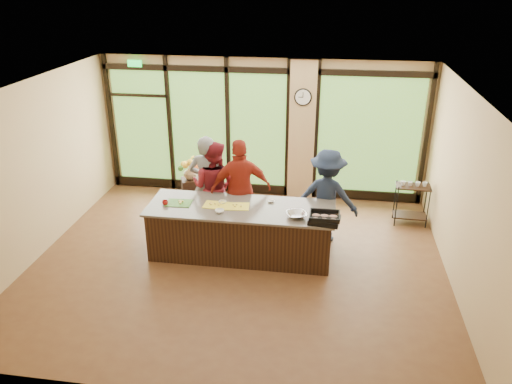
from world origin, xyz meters
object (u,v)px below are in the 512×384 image
(cook_left, at_px, (207,184))
(roasting_pan, at_px, (324,220))
(cook_right, at_px, (327,197))
(flower_stand, at_px, (192,195))
(island_base, at_px, (241,232))
(bar_cart, at_px, (412,199))

(cook_left, xyz_separation_m, roasting_pan, (2.21, -1.18, 0.02))
(cook_right, height_order, flower_stand, cook_right)
(cook_left, height_order, cook_right, cook_left)
(cook_left, height_order, flower_stand, cook_left)
(cook_right, distance_m, roasting_pan, 1.09)
(island_base, distance_m, bar_cart, 3.52)
(island_base, relative_size, bar_cart, 3.48)
(island_base, height_order, bar_cart, bar_cart)
(island_base, height_order, cook_right, cook_right)
(cook_right, height_order, roasting_pan, cook_right)
(cook_right, bearing_deg, island_base, 36.73)
(island_base, relative_size, cook_right, 1.75)
(roasting_pan, bearing_deg, bar_cart, 58.72)
(cook_right, bearing_deg, bar_cart, -140.69)
(cook_right, bearing_deg, roasting_pan, 98.65)
(island_base, bearing_deg, flower_stand, 130.66)
(cook_right, relative_size, roasting_pan, 3.66)
(roasting_pan, bearing_deg, cook_right, 97.12)
(flower_stand, bearing_deg, cook_left, -76.59)
(island_base, xyz_separation_m, bar_cart, (3.10, 1.67, 0.09))
(cook_left, distance_m, cook_right, 2.23)
(roasting_pan, bearing_deg, island_base, 174.35)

